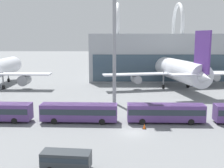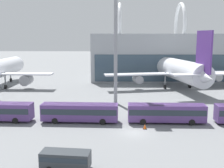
# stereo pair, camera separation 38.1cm
# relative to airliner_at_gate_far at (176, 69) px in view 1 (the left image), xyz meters

# --- Properties ---
(ground_plane) EXTENTS (440.00, 440.00, 0.00)m
(ground_plane) POSITION_rel_airliner_at_gate_far_xyz_m (-13.93, -36.50, -5.11)
(ground_plane) COLOR slate
(airliner_at_gate_far) EXTENTS (39.71, 37.91, 15.19)m
(airliner_at_gate_far) POSITION_rel_airliner_at_gate_far_xyz_m (0.00, 0.00, 0.00)
(airliner_at_gate_far) COLOR silver
(airliner_at_gate_far) RESTS_ON ground_plane
(shuttle_bus_2) EXTENTS (12.58, 3.15, 3.07)m
(shuttle_bus_2) POSITION_rel_airliner_at_gate_far_xyz_m (-22.50, -31.45, -3.29)
(shuttle_bus_2) COLOR #56387A
(shuttle_bus_2) RESTS_ON ground_plane
(shuttle_bus_3) EXTENTS (12.54, 2.93, 3.07)m
(shuttle_bus_3) POSITION_rel_airliner_at_gate_far_xyz_m (-8.34, -31.68, -3.29)
(shuttle_bus_3) COLOR #56387A
(shuttle_bus_3) RESTS_ON ground_plane
(service_van_foreground) EXTENTS (5.38, 2.54, 2.02)m
(service_van_foreground) POSITION_rel_airliner_at_gate_far_xyz_m (-21.93, -48.07, -3.91)
(service_van_foreground) COLOR #2D3338
(service_van_foreground) RESTS_ON ground_plane
(floodlight_mast) EXTENTS (2.37, 2.37, 31.07)m
(floodlight_mast) POSITION_rel_airliner_at_gate_far_xyz_m (-16.60, -18.29, 12.70)
(floodlight_mast) COLOR gray
(floodlight_mast) RESTS_ON ground_plane
(traffic_cone_1) EXTENTS (0.61, 0.61, 0.81)m
(traffic_cone_1) POSITION_rel_airliner_at_gate_far_xyz_m (-12.14, -34.81, -4.72)
(traffic_cone_1) COLOR black
(traffic_cone_1) RESTS_ON ground_plane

